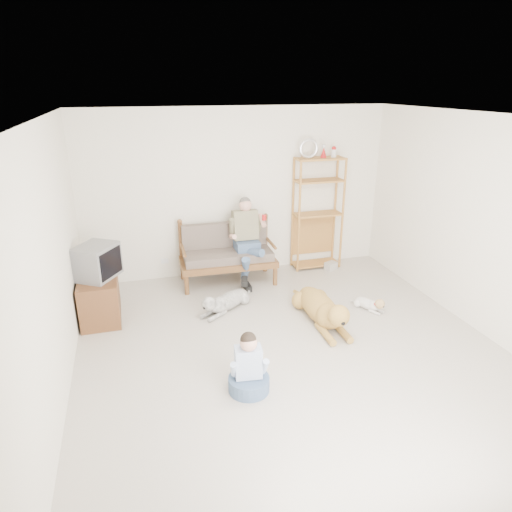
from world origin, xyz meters
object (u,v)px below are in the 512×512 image
object	(u,v)px
golden_retriever	(323,309)
tv_stand	(99,297)
etagere	(318,213)
loveseat	(227,252)

from	to	relation	value
golden_retriever	tv_stand	bearing A→B (deg)	161.61
tv_stand	golden_retriever	xyz separation A→B (m)	(2.86, -0.96, -0.10)
etagere	golden_retriever	bearing A→B (deg)	-110.06
loveseat	etagere	size ratio (longest dim) A/B	0.69
loveseat	tv_stand	xyz separation A→B (m)	(-1.94, -0.76, -0.19)
loveseat	etagere	world-z (taller)	etagere
loveseat	tv_stand	bearing A→B (deg)	-157.08
tv_stand	golden_retriever	size ratio (longest dim) A/B	0.57
tv_stand	golden_retriever	distance (m)	3.02
tv_stand	etagere	bearing A→B (deg)	14.36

